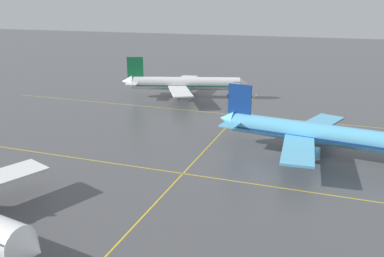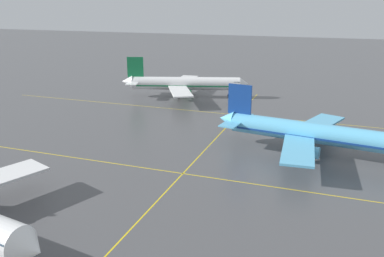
% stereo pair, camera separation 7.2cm
% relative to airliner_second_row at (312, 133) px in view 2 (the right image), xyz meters
% --- Properties ---
extents(airliner_second_row, '(35.11, 30.01, 10.92)m').
position_rel_airliner_second_row_xyz_m(airliner_second_row, '(0.00, 0.00, 0.00)').
color(airliner_second_row, '#5BB7E5').
rests_on(airliner_second_row, ground).
extents(airliner_third_row, '(34.43, 29.39, 10.90)m').
position_rel_airliner_second_row_xyz_m(airliner_third_row, '(-36.27, 33.67, -0.01)').
color(airliner_third_row, white).
rests_on(airliner_third_row, ground).
extents(taxiway_markings, '(125.10, 118.15, 0.01)m').
position_rel_airliner_second_row_xyz_m(taxiway_markings, '(-17.77, -15.52, -3.72)').
color(taxiway_markings, yellow).
rests_on(taxiway_markings, ground).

